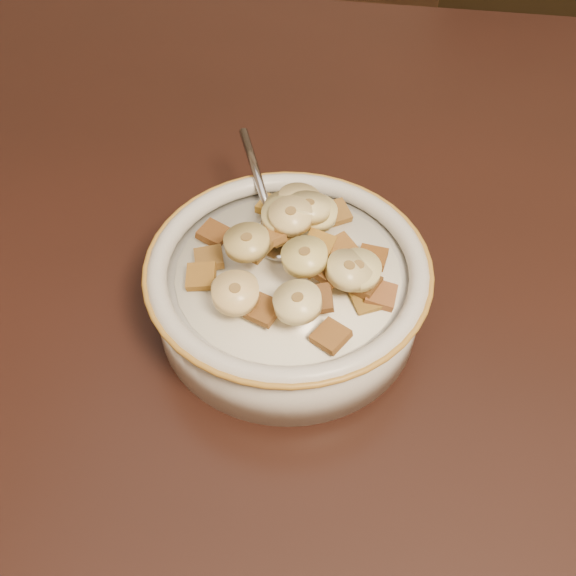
# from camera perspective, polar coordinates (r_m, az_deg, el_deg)

# --- Properties ---
(table) EXTENTS (1.42, 0.93, 0.04)m
(table) POSITION_cam_1_polar(r_m,az_deg,el_deg) (0.58, 22.14, -0.14)
(table) COLOR black
(table) RESTS_ON floor
(chair) EXTENTS (0.57, 0.57, 1.03)m
(chair) POSITION_cam_1_polar(r_m,az_deg,el_deg) (1.26, 23.77, 15.65)
(chair) COLOR black
(chair) RESTS_ON floor
(cereal_bowl) EXTENTS (0.19, 0.19, 0.05)m
(cereal_bowl) POSITION_cam_1_polar(r_m,az_deg,el_deg) (0.47, -0.00, -0.53)
(cereal_bowl) COLOR silver
(cereal_bowl) RESTS_ON table
(milk) EXTENTS (0.16, 0.16, 0.00)m
(milk) POSITION_cam_1_polar(r_m,az_deg,el_deg) (0.46, 0.00, 1.36)
(milk) COLOR white
(milk) RESTS_ON cereal_bowl
(spoon) EXTENTS (0.05, 0.06, 0.01)m
(spoon) POSITION_cam_1_polar(r_m,az_deg,el_deg) (0.47, -0.99, 4.41)
(spoon) COLOR #AFB1B7
(spoon) RESTS_ON cereal_bowl
(cereal_square_0) EXTENTS (0.03, 0.03, 0.01)m
(cereal_square_0) POSITION_cam_1_polar(r_m,az_deg,el_deg) (0.46, 4.70, 3.50)
(cereal_square_0) COLOR #9D692D
(cereal_square_0) RESTS_ON milk
(cereal_square_1) EXTENTS (0.02, 0.02, 0.01)m
(cereal_square_1) POSITION_cam_1_polar(r_m,az_deg,el_deg) (0.46, 7.50, 2.72)
(cereal_square_1) COLOR brown
(cereal_square_1) RESTS_ON milk
(cereal_square_2) EXTENTS (0.03, 0.03, 0.01)m
(cereal_square_2) POSITION_cam_1_polar(r_m,az_deg,el_deg) (0.41, 3.83, -4.29)
(cereal_square_2) COLOR brown
(cereal_square_2) RESTS_ON milk
(cereal_square_3) EXTENTS (0.02, 0.02, 0.01)m
(cereal_square_3) POSITION_cam_1_polar(r_m,az_deg,el_deg) (0.45, -7.74, 1.03)
(cereal_square_3) COLOR olive
(cereal_square_3) RESTS_ON milk
(cereal_square_4) EXTENTS (0.02, 0.02, 0.01)m
(cereal_square_4) POSITION_cam_1_polar(r_m,az_deg,el_deg) (0.42, 2.62, -1.00)
(cereal_square_4) COLOR brown
(cereal_square_4) RESTS_ON milk
(cereal_square_5) EXTENTS (0.03, 0.03, 0.01)m
(cereal_square_5) POSITION_cam_1_polar(r_m,az_deg,el_deg) (0.48, -6.61, 4.85)
(cereal_square_5) COLOR brown
(cereal_square_5) RESTS_ON milk
(cereal_square_6) EXTENTS (0.03, 0.03, 0.01)m
(cereal_square_6) POSITION_cam_1_polar(r_m,az_deg,el_deg) (0.49, -1.41, 7.30)
(cereal_square_6) COLOR olive
(cereal_square_6) RESTS_ON milk
(cereal_square_7) EXTENTS (0.03, 0.03, 0.01)m
(cereal_square_7) POSITION_cam_1_polar(r_m,az_deg,el_deg) (0.44, 1.64, 2.31)
(cereal_square_7) COLOR brown
(cereal_square_7) RESTS_ON milk
(cereal_square_8) EXTENTS (0.02, 0.02, 0.01)m
(cereal_square_8) POSITION_cam_1_polar(r_m,az_deg,el_deg) (0.45, 2.79, 3.92)
(cereal_square_8) COLOR #93631A
(cereal_square_8) RESTS_ON milk
(cereal_square_9) EXTENTS (0.03, 0.03, 0.01)m
(cereal_square_9) POSITION_cam_1_polar(r_m,az_deg,el_deg) (0.45, -3.07, 3.60)
(cereal_square_9) COLOR brown
(cereal_square_9) RESTS_ON milk
(cereal_square_10) EXTENTS (0.02, 0.02, 0.01)m
(cereal_square_10) POSITION_cam_1_polar(r_m,az_deg,el_deg) (0.44, 8.25, -0.57)
(cereal_square_10) COLOR brown
(cereal_square_10) RESTS_ON milk
(cereal_square_11) EXTENTS (0.03, 0.03, 0.01)m
(cereal_square_11) POSITION_cam_1_polar(r_m,az_deg,el_deg) (0.44, 7.07, -1.00)
(cereal_square_11) COLOR brown
(cereal_square_11) RESTS_ON milk
(cereal_square_12) EXTENTS (0.03, 0.03, 0.01)m
(cereal_square_12) POSITION_cam_1_polar(r_m,az_deg,el_deg) (0.42, -2.21, -1.94)
(cereal_square_12) COLOR brown
(cereal_square_12) RESTS_ON milk
(cereal_square_13) EXTENTS (0.03, 0.03, 0.01)m
(cereal_square_13) POSITION_cam_1_polar(r_m,az_deg,el_deg) (0.44, 6.73, 0.37)
(cereal_square_13) COLOR brown
(cereal_square_13) RESTS_ON milk
(cereal_square_14) EXTENTS (0.03, 0.03, 0.01)m
(cereal_square_14) POSITION_cam_1_polar(r_m,az_deg,el_deg) (0.46, -0.58, 5.02)
(cereal_square_14) COLOR olive
(cereal_square_14) RESTS_ON milk
(cereal_square_15) EXTENTS (0.03, 0.03, 0.01)m
(cereal_square_15) POSITION_cam_1_polar(r_m,az_deg,el_deg) (0.45, -1.71, 4.66)
(cereal_square_15) COLOR olive
(cereal_square_15) RESTS_ON milk
(cereal_square_16) EXTENTS (0.03, 0.03, 0.01)m
(cereal_square_16) POSITION_cam_1_polar(r_m,az_deg,el_deg) (0.45, 6.48, 1.35)
(cereal_square_16) COLOR #985E24
(cereal_square_16) RESTS_ON milk
(cereal_square_17) EXTENTS (0.03, 0.03, 0.01)m
(cereal_square_17) POSITION_cam_1_polar(r_m,az_deg,el_deg) (0.44, 3.94, 1.40)
(cereal_square_17) COLOR #9B5C30
(cereal_square_17) RESTS_ON milk
(cereal_square_18) EXTENTS (0.03, 0.03, 0.01)m
(cereal_square_18) POSITION_cam_1_polar(r_m,az_deg,el_deg) (0.49, 4.24, 6.68)
(cereal_square_18) COLOR brown
(cereal_square_18) RESTS_ON milk
(cereal_square_19) EXTENTS (0.03, 0.03, 0.01)m
(cereal_square_19) POSITION_cam_1_polar(r_m,az_deg,el_deg) (0.46, -7.04, 2.64)
(cereal_square_19) COLOR brown
(cereal_square_19) RESTS_ON milk
(banana_slice_0) EXTENTS (0.04, 0.04, 0.01)m
(banana_slice_0) POSITION_cam_1_polar(r_m,az_deg,el_deg) (0.47, 2.50, 6.70)
(banana_slice_0) COLOR #F3EAA2
(banana_slice_0) RESTS_ON milk
(banana_slice_1) EXTENTS (0.04, 0.04, 0.01)m
(banana_slice_1) POSITION_cam_1_polar(r_m,az_deg,el_deg) (0.45, 0.25, 6.43)
(banana_slice_1) COLOR #FFE094
(banana_slice_1) RESTS_ON milk
(banana_slice_2) EXTENTS (0.04, 0.04, 0.02)m
(banana_slice_2) POSITION_cam_1_polar(r_m,az_deg,el_deg) (0.46, 1.88, 7.19)
(banana_slice_2) COLOR #FEF297
(banana_slice_2) RESTS_ON milk
(banana_slice_3) EXTENTS (0.04, 0.04, 0.02)m
(banana_slice_3) POSITION_cam_1_polar(r_m,az_deg,el_deg) (0.46, -0.45, 6.41)
(banana_slice_3) COLOR tan
(banana_slice_3) RESTS_ON milk
(banana_slice_4) EXTENTS (0.04, 0.04, 0.01)m
(banana_slice_4) POSITION_cam_1_polar(r_m,az_deg,el_deg) (0.42, -4.70, -0.44)
(banana_slice_4) COLOR #EEC87A
(banana_slice_4) RESTS_ON milk
(banana_slice_5) EXTENTS (0.04, 0.04, 0.01)m
(banana_slice_5) POSITION_cam_1_polar(r_m,az_deg,el_deg) (0.43, -3.67, 4.09)
(banana_slice_5) COLOR tan
(banana_slice_5) RESTS_ON milk
(banana_slice_6) EXTENTS (0.04, 0.04, 0.01)m
(banana_slice_6) POSITION_cam_1_polar(r_m,az_deg,el_deg) (0.42, -4.73, -0.20)
(banana_slice_6) COLOR #F2CF85
(banana_slice_6) RESTS_ON milk
(banana_slice_7) EXTENTS (0.04, 0.04, 0.01)m
(banana_slice_7) POSITION_cam_1_polar(r_m,az_deg,el_deg) (0.43, 6.24, 1.62)
(banana_slice_7) COLOR #FBE794
(banana_slice_7) RESTS_ON milk
(banana_slice_8) EXTENTS (0.04, 0.04, 0.01)m
(banana_slice_8) POSITION_cam_1_polar(r_m,az_deg,el_deg) (0.47, 1.01, 7.80)
(banana_slice_8) COLOR #FBDA85
(banana_slice_8) RESTS_ON milk
(banana_slice_9) EXTENTS (0.04, 0.04, 0.02)m
(banana_slice_9) POSITION_cam_1_polar(r_m,az_deg,el_deg) (0.48, -0.18, 7.25)
(banana_slice_9) COLOR #FDE188
(banana_slice_9) RESTS_ON milk
(banana_slice_10) EXTENTS (0.04, 0.04, 0.02)m
(banana_slice_10) POSITION_cam_1_polar(r_m,az_deg,el_deg) (0.43, 5.43, 1.59)
(banana_slice_10) COLOR beige
(banana_slice_10) RESTS_ON milk
(banana_slice_11) EXTENTS (0.04, 0.04, 0.01)m
(banana_slice_11) POSITION_cam_1_polar(r_m,az_deg,el_deg) (0.41, 0.85, -1.26)
(banana_slice_11) COLOR #FFF4AC
(banana_slice_11) RESTS_ON milk
(banana_slice_12) EXTENTS (0.04, 0.04, 0.01)m
(banana_slice_12) POSITION_cam_1_polar(r_m,az_deg,el_deg) (0.43, 1.47, 2.83)
(banana_slice_12) COLOR #EACE76
(banana_slice_12) RESTS_ON milk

